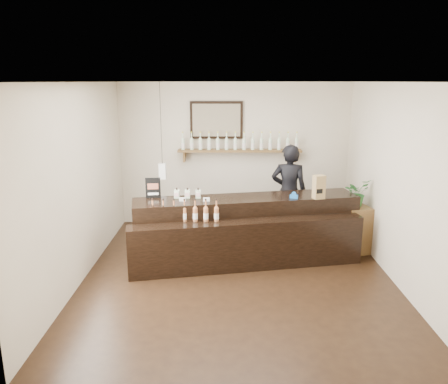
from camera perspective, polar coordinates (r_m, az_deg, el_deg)
ground at (r=6.66m, az=1.72°, el=-10.67°), size 5.00×5.00×0.00m
room_shell at (r=6.14m, az=1.84°, el=3.89°), size 5.00×5.00×5.00m
back_wall_decor at (r=8.48m, az=0.44°, el=7.11°), size 2.66×0.96×1.69m
counter at (r=7.01m, az=2.94°, el=-5.20°), size 3.66×1.62×1.18m
promo_sign at (r=6.98m, az=-9.25°, el=0.53°), size 0.24×0.05×0.33m
paper_bag at (r=7.02m, az=12.29°, el=0.64°), size 0.20×0.17×0.38m
tape_dispenser at (r=7.00m, az=9.11°, el=-0.49°), size 0.13×0.08×0.11m
side_cabinet at (r=7.72m, az=16.60°, el=-4.56°), size 0.50×0.62×0.79m
potted_plant at (r=7.55m, az=16.93°, el=-0.08°), size 0.54×0.52×0.45m
shopkeeper at (r=7.89m, az=8.48°, el=0.74°), size 0.79×0.59×1.97m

